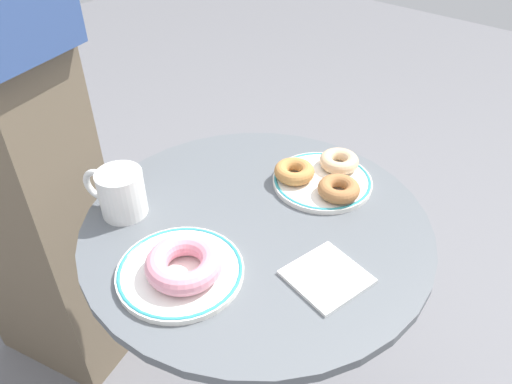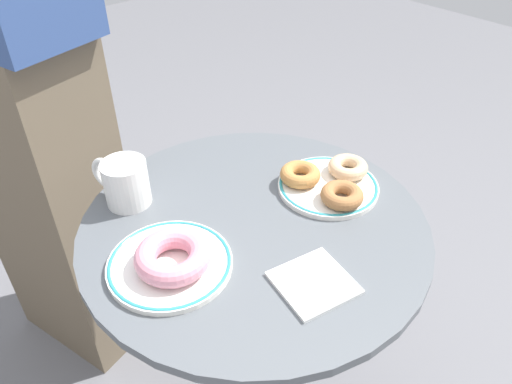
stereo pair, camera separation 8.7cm
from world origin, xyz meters
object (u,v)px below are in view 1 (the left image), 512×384
(paper_napkin, at_px, (327,277))
(coffee_mug, at_px, (120,192))
(donut_pink_frosted, at_px, (182,262))
(donut_cinnamon, at_px, (339,189))
(donut_glazed, at_px, (339,161))
(cafe_table, at_px, (256,304))
(plate_right, at_px, (322,181))
(plate_left, at_px, (180,271))
(donut_old_fashioned, at_px, (294,171))

(paper_napkin, height_order, coffee_mug, coffee_mug)
(donut_pink_frosted, relative_size, donut_cinnamon, 1.53)
(donut_glazed, relative_size, coffee_mug, 0.66)
(donut_pink_frosted, xyz_separation_m, paper_napkin, (0.14, -0.17, -0.03))
(donut_cinnamon, bearing_deg, donut_glazed, 32.66)
(cafe_table, xyz_separation_m, paper_napkin, (-0.03, -0.17, 0.22))
(donut_glazed, bearing_deg, plate_right, 178.98)
(plate_right, bearing_deg, paper_napkin, -143.73)
(plate_left, height_order, donut_glazed, donut_glazed)
(paper_napkin, bearing_deg, donut_pink_frosted, 129.33)
(cafe_table, bearing_deg, donut_glazed, -5.74)
(plate_left, xyz_separation_m, plate_right, (0.34, -0.03, -0.00))
(plate_right, relative_size, donut_pink_frosted, 1.61)
(cafe_table, distance_m, donut_cinnamon, 0.30)
(coffee_mug, bearing_deg, cafe_table, -56.59)
(cafe_table, bearing_deg, donut_pink_frosted, 178.47)
(cafe_table, height_order, donut_pink_frosted, donut_pink_frosted)
(paper_napkin, xyz_separation_m, coffee_mug, (-0.11, 0.37, 0.04))
(plate_left, distance_m, donut_glazed, 0.40)
(donut_old_fashioned, bearing_deg, plate_left, -177.62)
(donut_glazed, distance_m, donut_old_fashioned, 0.10)
(cafe_table, distance_m, paper_napkin, 0.28)
(donut_cinnamon, height_order, paper_napkin, donut_cinnamon)
(donut_pink_frosted, xyz_separation_m, coffee_mug, (0.04, 0.20, 0.01))
(plate_left, xyz_separation_m, donut_pink_frosted, (0.00, -0.01, 0.02))
(cafe_table, xyz_separation_m, coffee_mug, (-0.13, 0.20, 0.26))
(donut_cinnamon, distance_m, coffee_mug, 0.40)
(plate_right, bearing_deg, donut_old_fashioned, 124.65)
(donut_glazed, height_order, paper_napkin, donut_glazed)
(cafe_table, height_order, plate_right, plate_right)
(donut_old_fashioned, distance_m, donut_cinnamon, 0.10)
(donut_glazed, bearing_deg, paper_napkin, -150.26)
(donut_pink_frosted, relative_size, paper_napkin, 1.08)
(plate_left, distance_m, donut_pink_frosted, 0.02)
(donut_pink_frosted, distance_m, donut_glazed, 0.40)
(donut_pink_frosted, height_order, donut_cinnamon, donut_pink_frosted)
(cafe_table, height_order, donut_cinnamon, donut_cinnamon)
(plate_left, relative_size, donut_glazed, 2.56)
(donut_cinnamon, xyz_separation_m, coffee_mug, (-0.28, 0.28, 0.02))
(plate_right, xyz_separation_m, donut_old_fashioned, (-0.03, 0.05, 0.02))
(donut_pink_frosted, height_order, donut_glazed, donut_pink_frosted)
(donut_old_fashioned, height_order, coffee_mug, coffee_mug)
(cafe_table, height_order, donut_glazed, donut_glazed)
(plate_right, height_order, donut_glazed, donut_glazed)
(donut_pink_frosted, relative_size, donut_old_fashioned, 1.53)
(coffee_mug, bearing_deg, donut_pink_frosted, -100.43)
(donut_glazed, height_order, coffee_mug, coffee_mug)
(donut_old_fashioned, bearing_deg, donut_cinnamon, -84.51)
(paper_napkin, bearing_deg, donut_cinnamon, 28.41)
(donut_pink_frosted, xyz_separation_m, donut_old_fashioned, (0.31, 0.02, -0.00))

